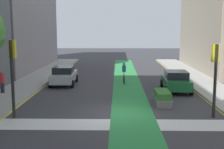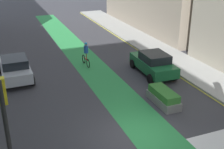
{
  "view_description": "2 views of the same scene",
  "coord_description": "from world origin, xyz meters",
  "px_view_note": "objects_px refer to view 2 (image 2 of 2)",
  "views": [
    {
      "loc": [
        0.11,
        -16.59,
        4.68
      ],
      "look_at": [
        -0.32,
        5.43,
        1.41
      ],
      "focal_mm": 48.81,
      "sensor_mm": 36.0,
      "label": 1
    },
    {
      "loc": [
        -5.2,
        -10.34,
        7.96
      ],
      "look_at": [
        0.84,
        4.87,
        1.1
      ],
      "focal_mm": 47.05,
      "sensor_mm": 36.0,
      "label": 2
    }
  ],
  "objects_px": {
    "car_green_right_far": "(153,63)",
    "car_silver_left_far": "(15,68)",
    "cyclist_in_lane": "(86,53)",
    "median_planter": "(164,97)",
    "traffic_signal_near_left": "(4,112)"
  },
  "relations": [
    {
      "from": "traffic_signal_near_left",
      "to": "car_silver_left_far",
      "type": "height_order",
      "value": "traffic_signal_near_left"
    },
    {
      "from": "car_green_right_far",
      "to": "cyclist_in_lane",
      "type": "relative_size",
      "value": 2.3
    },
    {
      "from": "cyclist_in_lane",
      "to": "car_silver_left_far",
      "type": "bearing_deg",
      "value": -172.7
    },
    {
      "from": "traffic_signal_near_left",
      "to": "car_silver_left_far",
      "type": "relative_size",
      "value": 0.98
    },
    {
      "from": "car_silver_left_far",
      "to": "cyclist_in_lane",
      "type": "relative_size",
      "value": 2.28
    },
    {
      "from": "car_silver_left_far",
      "to": "car_green_right_far",
      "type": "xyz_separation_m",
      "value": [
        9.04,
        -2.6,
        0.0
      ]
    },
    {
      "from": "car_silver_left_far",
      "to": "car_green_right_far",
      "type": "bearing_deg",
      "value": -16.07
    },
    {
      "from": "car_silver_left_far",
      "to": "cyclist_in_lane",
      "type": "xyz_separation_m",
      "value": [
        5.15,
        0.66,
        0.17
      ]
    },
    {
      "from": "cyclist_in_lane",
      "to": "median_planter",
      "type": "height_order",
      "value": "cyclist_in_lane"
    },
    {
      "from": "car_silver_left_far",
      "to": "median_planter",
      "type": "height_order",
      "value": "car_silver_left_far"
    },
    {
      "from": "traffic_signal_near_left",
      "to": "car_green_right_far",
      "type": "xyz_separation_m",
      "value": [
        9.95,
        7.27,
        -2.11
      ]
    },
    {
      "from": "cyclist_in_lane",
      "to": "median_planter",
      "type": "bearing_deg",
      "value": -72.8
    },
    {
      "from": "traffic_signal_near_left",
      "to": "median_planter",
      "type": "relative_size",
      "value": 1.77
    },
    {
      "from": "car_silver_left_far",
      "to": "median_planter",
      "type": "xyz_separation_m",
      "value": [
        7.43,
        -6.72,
        -0.4
      ]
    },
    {
      "from": "car_green_right_far",
      "to": "car_silver_left_far",
      "type": "bearing_deg",
      "value": 163.93
    }
  ]
}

